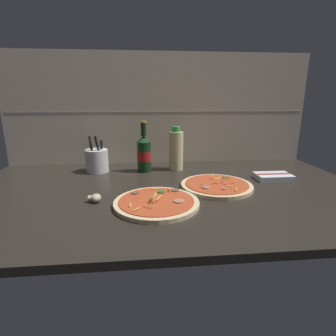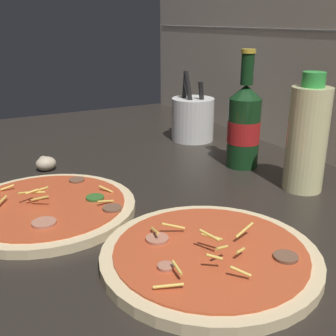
{
  "view_description": "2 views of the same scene",
  "coord_description": "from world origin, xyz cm",
  "views": [
    {
      "loc": [
        -8.99,
        -96.23,
        37.55
      ],
      "look_at": [
        0.46,
        2.22,
        10.72
      ],
      "focal_mm": 28.0,
      "sensor_mm": 36.0,
      "label": 1
    },
    {
      "loc": [
        59.04,
        -26.66,
        32.32
      ],
      "look_at": [
        -0.66,
        5.44,
        8.23
      ],
      "focal_mm": 45.0,
      "sensor_mm": 36.0,
      "label": 2
    }
  ],
  "objects": [
    {
      "name": "counter_slab",
      "position": [
        0.0,
        0.0,
        1.25
      ],
      "size": [
        160.0,
        90.0,
        2.5
      ],
      "color": "#28231E",
      "rests_on": "ground"
    },
    {
      "name": "tile_backsplash",
      "position": [
        0.0,
        45.5,
        30.0
      ],
      "size": [
        160.0,
        1.13,
        60.0
      ],
      "color": "beige",
      "rests_on": "ground"
    },
    {
      "name": "pizza_near",
      "position": [
        -5.0,
        -14.58,
        3.36
      ],
      "size": [
        28.74,
        28.74,
        4.52
      ],
      "color": "beige",
      "rests_on": "counter_slab"
    },
    {
      "name": "pizza_far",
      "position": [
        19.83,
        0.57,
        3.38
      ],
      "size": [
        28.42,
        28.42,
        4.82
      ],
      "color": "beige",
      "rests_on": "counter_slab"
    },
    {
      "name": "beer_bottle",
      "position": [
        -8.67,
        27.68,
        11.47
      ],
      "size": [
        6.81,
        6.81,
        24.25
      ],
      "color": "#143819",
      "rests_on": "counter_slab"
    },
    {
      "name": "oil_bottle",
      "position": [
        7.02,
        29.48,
        12.32
      ],
      "size": [
        7.13,
        7.13,
        21.36
      ],
      "color": "beige",
      "rests_on": "counter_slab"
    },
    {
      "name": "mushroom_left",
      "position": [
        -25.9,
        -9.91,
        3.96
      ],
      "size": [
        4.38,
        4.17,
        2.92
      ],
      "color": "beige",
      "rests_on": "counter_slab"
    },
    {
      "name": "utensil_crock",
      "position": [
        -31.42,
        29.16,
        8.13
      ],
      "size": [
        10.81,
        10.81,
        17.71
      ],
      "color": "silver",
      "rests_on": "counter_slab"
    },
    {
      "name": "dish_towel",
      "position": [
        47.72,
        9.05,
        3.71
      ],
      "size": [
        15.33,
        9.75,
        2.56
      ],
      "color": "silver",
      "rests_on": "counter_slab"
    }
  ]
}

